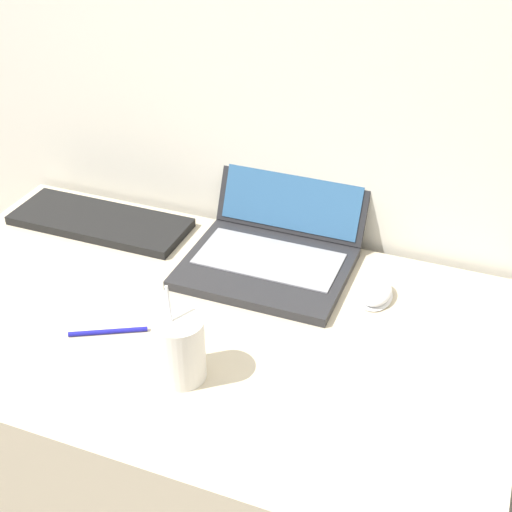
{
  "coord_description": "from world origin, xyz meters",
  "views": [
    {
      "loc": [
        0.5,
        -0.6,
        1.57
      ],
      "look_at": [
        0.07,
        0.49,
        0.79
      ],
      "focal_mm": 50.0,
      "sensor_mm": 36.0,
      "label": 1
    }
  ],
  "objects_px": {
    "laptop": "(274,243)",
    "drink_cup": "(180,348)",
    "computer_mouse": "(376,292)",
    "pen": "(108,332)",
    "external_keyboard": "(100,222)"
  },
  "relations": [
    {
      "from": "computer_mouse",
      "to": "external_keyboard",
      "type": "distance_m",
      "value": 0.66
    },
    {
      "from": "computer_mouse",
      "to": "external_keyboard",
      "type": "height_order",
      "value": "computer_mouse"
    },
    {
      "from": "laptop",
      "to": "computer_mouse",
      "type": "bearing_deg",
      "value": -13.91
    },
    {
      "from": "drink_cup",
      "to": "external_keyboard",
      "type": "bearing_deg",
      "value": 136.09
    },
    {
      "from": "external_keyboard",
      "to": "drink_cup",
      "type": "bearing_deg",
      "value": -43.91
    },
    {
      "from": "drink_cup",
      "to": "laptop",
      "type": "bearing_deg",
      "value": 86.55
    },
    {
      "from": "pen",
      "to": "drink_cup",
      "type": "bearing_deg",
      "value": -16.17
    },
    {
      "from": "laptop",
      "to": "drink_cup",
      "type": "xyz_separation_m",
      "value": [
        -0.02,
        -0.4,
        0.02
      ]
    },
    {
      "from": "drink_cup",
      "to": "pen",
      "type": "height_order",
      "value": "drink_cup"
    },
    {
      "from": "drink_cup",
      "to": "pen",
      "type": "distance_m",
      "value": 0.19
    },
    {
      "from": "drink_cup",
      "to": "computer_mouse",
      "type": "height_order",
      "value": "drink_cup"
    },
    {
      "from": "laptop",
      "to": "pen",
      "type": "xyz_separation_m",
      "value": [
        -0.2,
        -0.35,
        -0.04
      ]
    },
    {
      "from": "drink_cup",
      "to": "external_keyboard",
      "type": "xyz_separation_m",
      "value": [
        -0.4,
        0.38,
        -0.05
      ]
    },
    {
      "from": "laptop",
      "to": "external_keyboard",
      "type": "xyz_separation_m",
      "value": [
        -0.42,
        -0.01,
        -0.03
      ]
    },
    {
      "from": "drink_cup",
      "to": "external_keyboard",
      "type": "distance_m",
      "value": 0.56
    }
  ]
}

